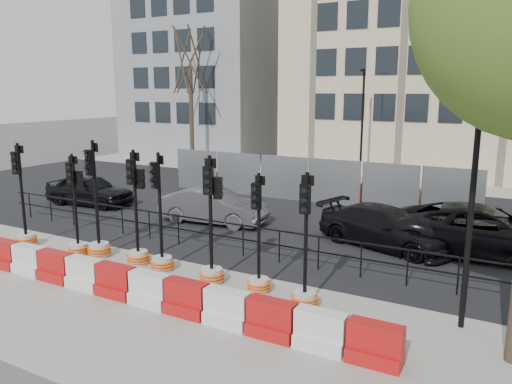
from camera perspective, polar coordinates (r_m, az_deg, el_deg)
The scene contains 24 objects.
ground at distance 14.76m, azimuth -7.92°, elevation -7.96°, with size 120.00×120.00×0.00m, color #51514C.
sidewalk_near at distance 12.65m, azimuth -16.21°, elevation -11.69°, with size 40.00×6.00×0.02m, color gray.
road at distance 20.54m, azimuth 3.79°, elevation -2.23°, with size 40.00×14.00×0.03m, color black.
sidewalk_far at distance 28.79m, azimuth 11.40°, elevation 1.55°, with size 40.00×4.00×0.02m, color gray.
building_grey at distance 40.00m, azimuth -5.48°, elevation 14.53°, with size 11.00×9.06×14.00m.
building_cream at distance 33.94m, azimuth 18.64°, elevation 17.93°, with size 15.00×10.06×18.00m.
kerb_railing at distance 15.48m, azimuth -5.34°, elevation -4.30°, with size 18.00×0.04×1.00m.
heras_fencing at distance 22.92m, azimuth 6.75°, elevation 0.87°, with size 14.33×1.72×2.00m.
lamp_post_far at distance 27.30m, azimuth 12.03°, elevation 7.79°, with size 0.12×0.56×6.00m.
lamp_post_near at distance 10.75m, azimuth 23.65°, elevation 1.58°, with size 0.12×0.56×6.00m.
tree_bare_far at distance 32.96m, azimuth -7.55°, elevation 14.52°, with size 2.00×2.00×9.00m.
barrier_row at distance 12.65m, azimuth -15.65°, elevation -9.92°, with size 13.60×0.50×0.80m.
traffic_signal_a at distance 17.50m, azimuth -24.92°, elevation -3.50°, with size 0.65×0.65×3.31m.
traffic_signal_b at distance 15.92m, azimuth -19.75°, elevation -4.32°, with size 0.61×0.61×3.09m.
traffic_signal_c at distance 15.59m, azimuth -17.63°, elevation -4.55°, with size 0.69×0.69×3.50m.
traffic_signal_d at distance 14.59m, azimuth -13.40°, elevation -5.14°, with size 0.65×0.65×3.31m.
traffic_signal_e at distance 14.00m, azimuth -10.79°, elevation -6.21°, with size 0.65×0.65×3.30m.
traffic_signal_f at distance 12.89m, azimuth -5.10°, elevation -7.08°, with size 0.66×0.66×3.33m.
traffic_signal_g at distance 12.36m, azimuth 0.28°, elevation -8.74°, with size 0.59×0.59×2.99m.
traffic_signal_h at distance 11.56m, azimuth 5.59°, elevation -10.09°, with size 0.62×0.62×3.16m.
car_a at distance 22.72m, azimuth -18.49°, elevation 0.24°, with size 4.09×1.93×1.35m, color black.
car_b at distance 18.66m, azimuth -4.90°, elevation -1.60°, with size 4.17×1.81×1.33m, color #454549.
car_c at distance 16.32m, azimuth 14.62°, elevation -3.94°, with size 4.79×3.00×1.29m, color black.
car_d at distance 16.45m, azimuth 24.62°, elevation -4.10°, with size 5.61×2.85×1.52m, color black.
Camera 1 is at (8.39, -11.10, 4.91)m, focal length 35.00 mm.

